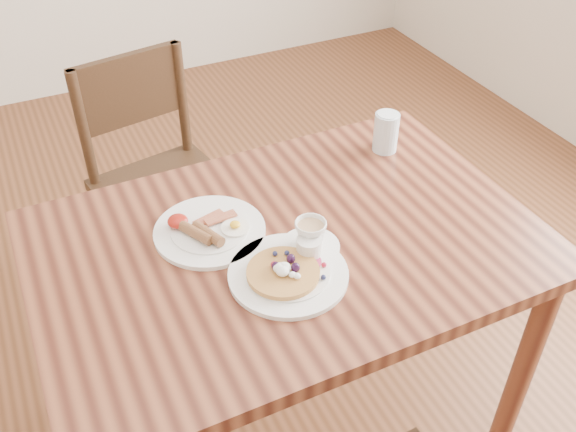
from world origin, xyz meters
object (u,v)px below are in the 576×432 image
object	(u,v)px
chair_far	(158,175)
pancake_plate	(289,271)
teacup_saucer	(310,237)
water_glass	(386,132)
breakfast_plate	(208,230)
dining_table	(288,269)

from	to	relation	value
chair_far	pancake_plate	size ratio (longest dim) A/B	3.26
teacup_saucer	chair_far	bearing A→B (deg)	101.14
chair_far	teacup_saucer	distance (m)	0.88
pancake_plate	water_glass	bearing A→B (deg)	36.65
breakfast_plate	pancake_plate	bearing A→B (deg)	-62.02
chair_far	breakfast_plate	distance (m)	0.71
chair_far	water_glass	world-z (taller)	chair_far
breakfast_plate	teacup_saucer	distance (m)	0.25
water_glass	pancake_plate	bearing A→B (deg)	-143.35
water_glass	dining_table	bearing A→B (deg)	-150.60
pancake_plate	breakfast_plate	xyz separation A→B (m)	(-0.11, 0.21, -0.00)
dining_table	teacup_saucer	world-z (taller)	teacup_saucer
chair_far	breakfast_plate	world-z (taller)	chair_far
dining_table	pancake_plate	distance (m)	0.17
dining_table	chair_far	xyz separation A→B (m)	(-0.13, 0.76, -0.16)
teacup_saucer	pancake_plate	bearing A→B (deg)	-143.63
dining_table	pancake_plate	bearing A→B (deg)	-114.25
dining_table	teacup_saucer	bearing A→B (deg)	-57.88
breakfast_plate	teacup_saucer	size ratio (longest dim) A/B	1.93
chair_far	pancake_plate	world-z (taller)	chair_far
dining_table	breakfast_plate	world-z (taller)	breakfast_plate
chair_far	water_glass	bearing A→B (deg)	125.95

